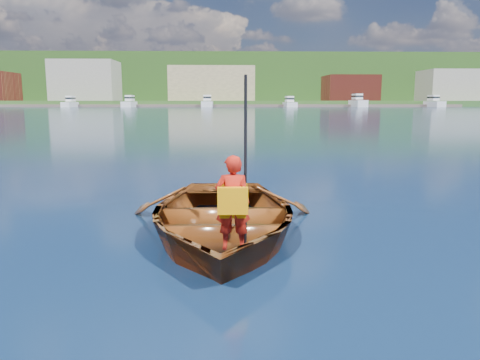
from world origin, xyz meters
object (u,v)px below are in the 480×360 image
(child_paddler, at_px, (233,202))
(dock, at_px, (216,106))
(rowboat, at_px, (221,216))
(marina_yachts, at_px, (212,103))

(child_paddler, bearing_deg, dock, 91.30)
(dock, bearing_deg, child_paddler, -88.70)
(rowboat, height_order, dock, dock)
(dock, xyz_separation_m, marina_yachts, (-1.34, -4.69, 0.96))
(rowboat, height_order, child_paddler, child_paddler)
(dock, distance_m, marina_yachts, 4.97)
(rowboat, distance_m, child_paddler, 0.99)
(rowboat, relative_size, marina_yachts, 0.03)
(marina_yachts, bearing_deg, dock, 74.08)
(child_paddler, bearing_deg, rowboat, 99.34)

